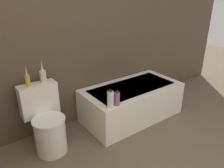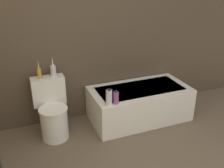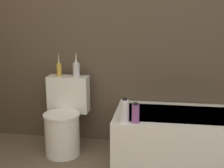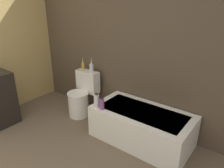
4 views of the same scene
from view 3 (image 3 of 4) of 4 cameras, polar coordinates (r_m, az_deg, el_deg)
wall_back_tiled at (r=3.36m, az=0.46°, el=10.78°), size 6.40×0.06×2.60m
bathtub at (r=3.16m, az=13.80°, el=-9.50°), size 1.43×0.74×0.49m
toilet at (r=3.30m, az=-8.67°, el=-6.44°), size 0.43×0.54×0.77m
vase_gold at (r=3.34m, az=-9.67°, el=2.83°), size 0.05×0.05×0.25m
vase_silver at (r=3.30m, az=-6.55°, el=2.94°), size 0.07×0.07×0.27m
shampoo_bottle_tall at (r=2.75m, az=2.33°, el=-4.91°), size 0.08×0.08×0.22m
shampoo_bottle_short at (r=2.76m, az=4.32°, el=-5.38°), size 0.07×0.07×0.18m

